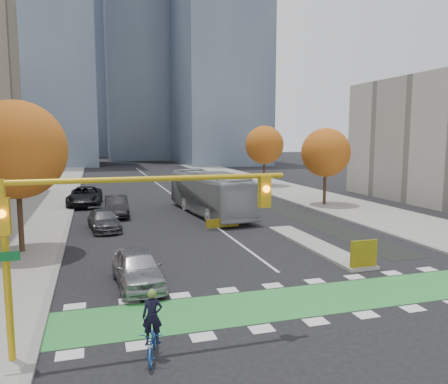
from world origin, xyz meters
TOP-DOWN VIEW (x-y plane):
  - ground at (0.00, 0.00)m, footprint 300.00×300.00m
  - sidewalk_west at (-13.50, 20.00)m, footprint 7.00×120.00m
  - sidewalk_east at (13.50, 20.00)m, footprint 7.00×120.00m
  - curb_west at (-10.00, 20.00)m, footprint 0.30×120.00m
  - curb_east at (10.00, 20.00)m, footprint 0.30×120.00m
  - bike_crossing at (0.00, 1.50)m, footprint 20.00×3.00m
  - centre_line at (0.00, 40.00)m, footprint 0.15×70.00m
  - bike_lane_paint at (7.50, 30.00)m, footprint 2.50×50.00m
  - median_island at (4.00, 9.00)m, footprint 1.60×10.00m
  - hazard_board at (4.00, 4.20)m, footprint 1.40×0.12m
  - tower_ne at (20.00, 85.00)m, footprint 18.00×24.00m
  - tower_far at (-4.00, 140.00)m, footprint 26.00×26.00m
  - tree_west at (-12.00, 12.00)m, footprint 5.20×5.20m
  - tree_east_near at (12.00, 22.00)m, footprint 4.40×4.40m
  - tree_east_far at (12.50, 38.00)m, footprint 4.80×4.80m
  - traffic_signal_west at (-7.93, -0.51)m, footprint 8.53×0.56m
  - cyclist at (-6.69, -1.27)m, footprint 1.00×1.87m
  - bus at (0.83, 20.89)m, footprint 4.23×12.76m
  - parked_car_a at (-6.50, 5.08)m, footprint 2.14×4.68m
  - parked_car_b at (-6.50, 22.07)m, footprint 1.71×4.88m
  - parked_car_c at (-7.58, 17.07)m, footprint 2.37×4.82m
  - parked_car_d at (-9.00, 28.43)m, footprint 3.29×6.38m

SIDE VIEW (x-z plane):
  - ground at x=0.00m, z-range 0.00..0.00m
  - centre_line at x=0.00m, z-range 0.00..0.01m
  - bike_lane_paint at x=7.50m, z-range 0.00..0.01m
  - bike_crossing at x=0.00m, z-range 0.00..0.01m
  - sidewalk_west at x=-13.50m, z-range 0.00..0.15m
  - sidewalk_east at x=13.50m, z-range 0.00..0.15m
  - curb_west at x=-10.00m, z-range -0.01..0.15m
  - curb_east at x=10.00m, z-range -0.01..0.15m
  - median_island at x=4.00m, z-range 0.00..0.16m
  - parked_car_c at x=-7.58m, z-range 0.00..1.35m
  - cyclist at x=-6.69m, z-range -0.34..1.71m
  - parked_car_a at x=-6.50m, z-range 0.00..1.56m
  - hazard_board at x=4.00m, z-range 0.15..1.45m
  - parked_car_b at x=-6.50m, z-range 0.00..1.61m
  - parked_car_d at x=-9.00m, z-range 0.00..1.72m
  - bus at x=0.83m, z-range 0.00..3.49m
  - traffic_signal_west at x=-7.93m, z-range 1.43..6.63m
  - tree_east_near at x=12.00m, z-range 1.33..8.40m
  - tree_east_far at x=12.50m, z-range 1.42..9.07m
  - tree_west at x=-12.00m, z-range 1.50..9.73m
  - tower_ne at x=20.00m, z-range 0.00..60.00m
  - tower_far at x=-4.00m, z-range 0.00..80.00m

